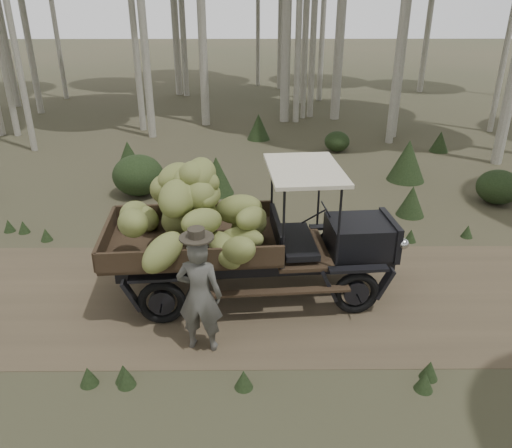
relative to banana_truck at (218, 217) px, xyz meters
The scene contains 5 objects.
ground 1.60m from the banana_truck, 156.76° to the right, with size 120.00×120.00×0.00m, color #473D2B.
dirt_track 1.59m from the banana_truck, 156.76° to the right, with size 70.00×4.00×0.01m, color brown.
banana_truck is the anchor object (origin of this frame).
farmer 1.66m from the banana_truck, 97.27° to the right, with size 0.76×0.58×2.08m.
undergrowth 1.56m from the banana_truck, 18.76° to the left, with size 21.76×22.31×1.39m.
Camera 1 is at (0.85, -7.85, 5.11)m, focal length 35.00 mm.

